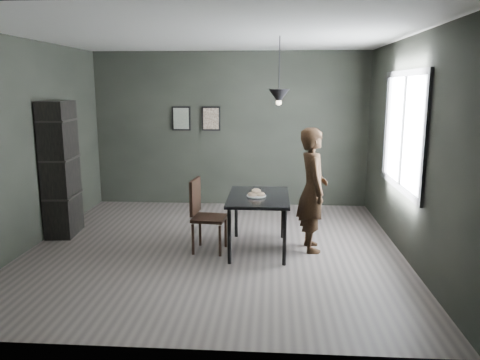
# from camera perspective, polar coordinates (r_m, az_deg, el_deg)

# --- Properties ---
(ground) EXTENTS (5.00, 5.00, 0.00)m
(ground) POSITION_cam_1_polar(r_m,az_deg,el_deg) (6.46, -3.16, -8.33)
(ground) COLOR #3C3634
(ground) RESTS_ON ground
(back_wall) EXTENTS (5.00, 0.10, 2.80)m
(back_wall) POSITION_cam_1_polar(r_m,az_deg,el_deg) (8.61, -1.18, 6.17)
(back_wall) COLOR black
(back_wall) RESTS_ON ground
(ceiling) EXTENTS (5.00, 5.00, 0.02)m
(ceiling) POSITION_cam_1_polar(r_m,az_deg,el_deg) (6.12, -3.46, 17.19)
(ceiling) COLOR silver
(ceiling) RESTS_ON ground
(window_assembly) EXTENTS (0.04, 1.96, 1.56)m
(window_assembly) POSITION_cam_1_polar(r_m,az_deg,el_deg) (6.49, 19.24, 5.64)
(window_assembly) COLOR white
(window_assembly) RESTS_ON ground
(cafe_table) EXTENTS (0.80, 1.20, 0.75)m
(cafe_table) POSITION_cam_1_polar(r_m,az_deg,el_deg) (6.23, 2.27, -2.64)
(cafe_table) COLOR black
(cafe_table) RESTS_ON ground
(white_plate) EXTENTS (0.23, 0.23, 0.01)m
(white_plate) POSITION_cam_1_polar(r_m,az_deg,el_deg) (6.15, 2.01, -2.00)
(white_plate) COLOR white
(white_plate) RESTS_ON cafe_table
(donut_pile) EXTENTS (0.23, 0.18, 0.10)m
(donut_pile) POSITION_cam_1_polar(r_m,az_deg,el_deg) (6.14, 2.01, -1.61)
(donut_pile) COLOR #F8EBC1
(donut_pile) RESTS_ON white_plate
(woman) EXTENTS (0.46, 0.65, 1.65)m
(woman) POSITION_cam_1_polar(r_m,az_deg,el_deg) (6.28, 8.84, -1.18)
(woman) COLOR black
(woman) RESTS_ON ground
(wood_chair) EXTENTS (0.47, 0.47, 0.98)m
(wood_chair) POSITION_cam_1_polar(r_m,az_deg,el_deg) (6.24, -4.54, -3.72)
(wood_chair) COLOR black
(wood_chair) RESTS_ON ground
(shelf_unit) EXTENTS (0.43, 0.69, 1.97)m
(shelf_unit) POSITION_cam_1_polar(r_m,az_deg,el_deg) (7.33, -21.05, 1.26)
(shelf_unit) COLOR black
(shelf_unit) RESTS_ON ground
(pendant_lamp) EXTENTS (0.28, 0.28, 0.86)m
(pendant_lamp) POSITION_cam_1_polar(r_m,az_deg,el_deg) (6.14, 4.77, 10.15)
(pendant_lamp) COLOR black
(pendant_lamp) RESTS_ON ground
(framed_print_left) EXTENTS (0.34, 0.04, 0.44)m
(framed_print_left) POSITION_cam_1_polar(r_m,az_deg,el_deg) (8.69, -7.17, 7.45)
(framed_print_left) COLOR black
(framed_print_left) RESTS_ON ground
(framed_print_right) EXTENTS (0.34, 0.04, 0.44)m
(framed_print_right) POSITION_cam_1_polar(r_m,az_deg,el_deg) (8.60, -3.55, 7.48)
(framed_print_right) COLOR black
(framed_print_right) RESTS_ON ground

